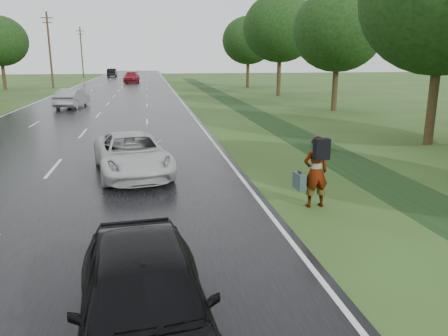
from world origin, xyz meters
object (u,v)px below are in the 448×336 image
pedestrian (315,171)px  dark_sedan (144,301)px  silver_sedan (72,98)px  white_pickup (132,154)px

pedestrian → dark_sedan: (-4.67, -5.65, -0.20)m
pedestrian → silver_sedan: (-10.84, 27.29, -0.22)m
dark_sedan → pedestrian: bearing=46.1°
pedestrian → white_pickup: 6.83m
white_pickup → dark_sedan: bearing=-96.9°
dark_sedan → silver_sedan: bearing=96.3°
white_pickup → dark_sedan: (0.50, -10.10, 0.08)m
pedestrian → dark_sedan: bearing=47.2°
white_pickup → dark_sedan: 10.11m
dark_sedan → white_pickup: bearing=88.5°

